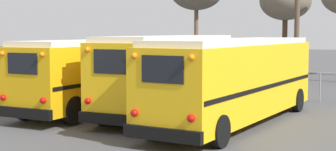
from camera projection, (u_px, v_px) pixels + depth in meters
The scene contains 7 objects.
ground_plane at pixel (163, 116), 20.28m from camera, with size 160.00×160.00×0.00m, color #4C4C4F.
school_bus_0 at pixel (108, 71), 22.28m from camera, with size 2.52×10.72×2.99m.
school_bus_1 at pixel (171, 72), 20.74m from camera, with size 2.77×9.53×3.16m.
school_bus_2 at pixel (236, 78), 18.53m from camera, with size 3.05×10.64×3.08m.
utility_pole at pixel (297, 22), 30.33m from camera, with size 1.80×0.30×7.47m.
bare_tree_3 at pixel (285, 2), 36.67m from camera, with size 3.67×3.67×6.89m.
fence_line at pixel (226, 78), 26.40m from camera, with size 14.27×0.06×1.42m.
Camera 1 is at (9.29, -17.78, 3.34)m, focal length 55.00 mm.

